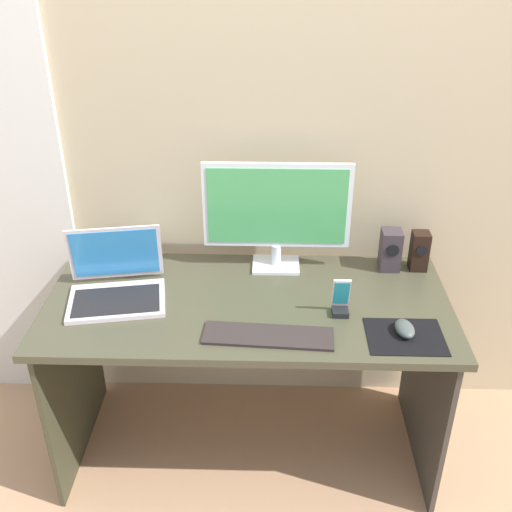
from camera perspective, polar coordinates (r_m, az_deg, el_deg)
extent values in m
plane|color=tan|center=(2.62, -0.69, -17.42)|extent=(8.00, 8.00, 0.00)
cube|color=#C3B28F|center=(2.29, -0.48, 12.58)|extent=(6.00, 0.04, 2.50)
cube|color=#444331|center=(2.16, -0.80, -4.53)|extent=(1.43, 0.67, 0.03)
cube|color=#3E3D2A|center=(2.50, -16.75, -10.95)|extent=(0.02, 0.63, 0.69)
cube|color=#403C35|center=(2.45, 15.62, -11.60)|extent=(0.02, 0.63, 0.69)
cube|color=white|center=(2.36, 1.88, -0.83)|extent=(0.18, 0.14, 0.01)
cylinder|color=white|center=(2.34, 1.90, 0.15)|extent=(0.04, 0.04, 0.08)
cube|color=white|center=(2.24, 1.99, 4.76)|extent=(0.55, 0.02, 0.33)
cube|color=#4CB266|center=(2.23, 1.99, 4.65)|extent=(0.51, 0.00, 0.30)
cube|color=black|center=(2.39, 15.10, 0.46)|extent=(0.07, 0.06, 0.15)
cylinder|color=black|center=(2.35, 15.32, 0.46)|extent=(0.04, 0.00, 0.04)
cube|color=#393037|center=(2.36, 12.51, 0.57)|extent=(0.08, 0.08, 0.16)
cylinder|color=black|center=(2.32, 12.73, 0.49)|extent=(0.05, 0.00, 0.05)
cube|color=silver|center=(2.19, -12.94, -4.13)|extent=(0.37, 0.29, 0.02)
cube|color=black|center=(2.18, -12.98, -4.08)|extent=(0.32, 0.22, 0.00)
cube|color=silver|center=(2.25, -13.09, 0.29)|extent=(0.34, 0.10, 0.22)
cube|color=#338CD8|center=(2.25, -13.10, 0.26)|extent=(0.31, 0.09, 0.19)
sphere|color=silver|center=(2.39, -11.18, 0.67)|extent=(0.14, 0.14, 0.14)
cube|color=#2F2727|center=(1.98, 1.16, -7.51)|extent=(0.43, 0.15, 0.01)
cube|color=black|center=(2.04, 13.84, -7.36)|extent=(0.25, 0.20, 0.00)
ellipsoid|color=#465150|center=(2.04, 13.81, -6.65)|extent=(0.07, 0.11, 0.04)
cube|color=black|center=(2.10, 7.92, -5.23)|extent=(0.06, 0.05, 0.02)
cube|color=white|center=(2.07, 8.01, -3.45)|extent=(0.06, 0.04, 0.12)
cube|color=#26A5BF|center=(2.07, 8.03, -3.50)|extent=(0.05, 0.03, 0.10)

